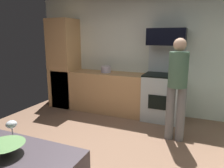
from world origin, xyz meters
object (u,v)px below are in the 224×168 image
person_cook (177,85)px  wine_glass_mid (12,125)px  mixing_bowl_small (5,149)px  oven_range (163,95)px  stock_pot (106,69)px  microwave (167,37)px

person_cook → wine_glass_mid: bearing=-112.7°
mixing_bowl_small → wine_glass_mid: (-0.13, 0.17, 0.08)m
person_cook → wine_glass_mid: size_ratio=10.85×
oven_range → mixing_bowl_small: size_ratio=5.78×
oven_range → person_cook: 1.01m
wine_glass_mid → stock_pot: (-0.67, 3.17, -0.04)m
oven_range → stock_pot: size_ratio=6.84×
person_cook → stock_pot: 1.84m
oven_range → person_cook: person_cook is taller
oven_range → stock_pot: (-1.29, 0.01, 0.46)m
wine_glass_mid → stock_pot: wine_glass_mid is taller
wine_glass_mid → mixing_bowl_small: bearing=-54.4°
oven_range → microwave: (0.00, 0.09, 1.17)m
mixing_bowl_small → stock_pot: (-0.79, 3.35, 0.04)m
wine_glass_mid → stock_pot: size_ratio=0.69×
person_cook → mixing_bowl_small: (-0.84, -2.49, 0.00)m
person_cook → stock_pot: (-1.64, 0.85, 0.04)m
oven_range → wine_glass_mid: 3.26m
microwave → mixing_bowl_small: 3.54m
mixing_bowl_small → stock_pot: 3.44m
person_cook → oven_range: bearing=112.4°
microwave → oven_range: bearing=-90.0°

